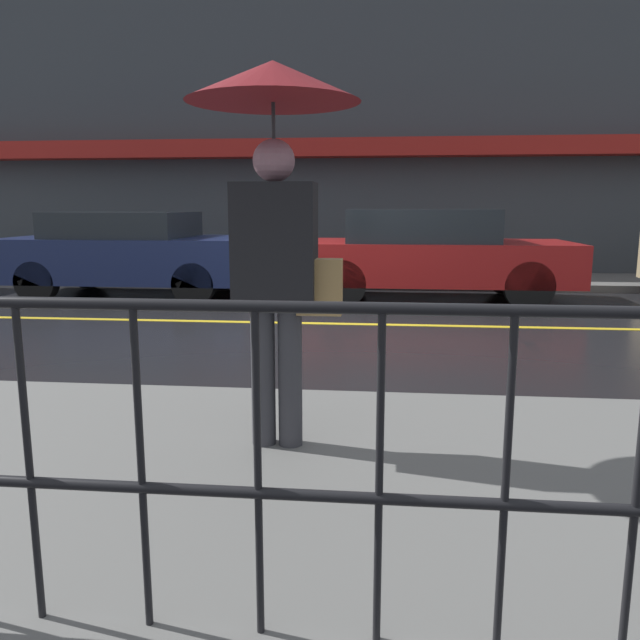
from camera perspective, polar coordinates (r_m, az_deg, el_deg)
ground_plane at (r=7.83m, az=0.42°, el=-0.34°), size 80.00×80.00×0.00m
sidewalk_near at (r=3.32m, az=-7.64°, el=-14.45°), size 28.00×2.88×0.13m
sidewalk_far at (r=12.10m, az=2.37°, el=3.74°), size 28.00×2.09×0.13m
lane_marking at (r=7.83m, az=0.42°, el=-0.31°), size 25.20×0.12×0.01m
building_storefront at (r=13.33m, az=2.81°, el=18.42°), size 28.00×0.85×6.74m
railing_foreground at (r=1.99m, az=-16.22°, el=-9.40°), size 12.00×0.04×1.06m
pedestrian at (r=3.36m, az=-4.11°, el=14.07°), size 0.91×0.91×2.05m
car_navy at (r=10.64m, az=-16.70°, el=5.94°), size 3.97×1.93×1.36m
car_red at (r=9.86m, az=9.83°, el=6.03°), size 4.25×1.90×1.41m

